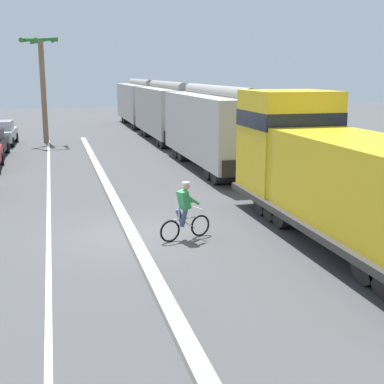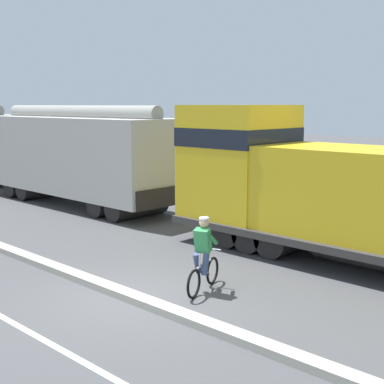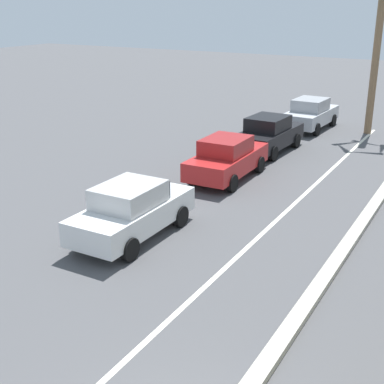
{
  "view_description": "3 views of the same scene",
  "coord_description": "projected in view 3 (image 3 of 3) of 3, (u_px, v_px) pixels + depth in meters",
  "views": [
    {
      "loc": [
        -2.12,
        -15.44,
        4.82
      ],
      "look_at": [
        1.9,
        -0.1,
        1.25
      ],
      "focal_mm": 50.0,
      "sensor_mm": 36.0,
      "label": 1
    },
    {
      "loc": [
        -7.17,
        -8.66,
        4.21
      ],
      "look_at": [
        3.89,
        1.79,
        1.72
      ],
      "focal_mm": 50.0,
      "sensor_mm": 36.0,
      "label": 2
    },
    {
      "loc": [
        2.88,
        -4.76,
        6.46
      ],
      "look_at": [
        -4.33,
        7.93,
        1.2
      ],
      "focal_mm": 50.0,
      "sensor_mm": 36.0,
      "label": 3
    }
  ],
  "objects": [
    {
      "name": "parked_car_white",
      "position": [
        132.0,
        210.0,
        15.2
      ],
      "size": [
        1.84,
        4.2,
        1.62
      ],
      "color": "silver",
      "rests_on": "ground"
    },
    {
      "name": "lane_stripe",
      "position": [
        221.0,
        272.0,
        13.45
      ],
      "size": [
        0.14,
        36.0,
        0.01
      ],
      "primitive_type": "cube",
      "color": "silver",
      "rests_on": "ground"
    },
    {
      "name": "parked_car_silver",
      "position": [
        311.0,
        114.0,
        28.11
      ],
      "size": [
        1.97,
        4.27,
        1.62
      ],
      "color": "#B7BABF",
      "rests_on": "ground"
    },
    {
      "name": "parked_car_red",
      "position": [
        227.0,
        158.0,
        20.24
      ],
      "size": [
        1.89,
        4.23,
        1.62
      ],
      "color": "red",
      "rests_on": "ground"
    },
    {
      "name": "palm_tree_near",
      "position": [
        379.0,
        28.0,
        25.74
      ],
      "size": [
        2.54,
        2.7,
        7.17
      ],
      "color": "#846647",
      "rests_on": "ground"
    },
    {
      "name": "parked_car_black",
      "position": [
        269.0,
        134.0,
        23.89
      ],
      "size": [
        1.97,
        4.27,
        1.62
      ],
      "color": "black",
      "rests_on": "ground"
    },
    {
      "name": "median_curb",
      "position": [
        314.0,
        294.0,
        12.31
      ],
      "size": [
        0.36,
        36.0,
        0.16
      ],
      "primitive_type": "cube",
      "color": "#B2AD9E",
      "rests_on": "ground"
    }
  ]
}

